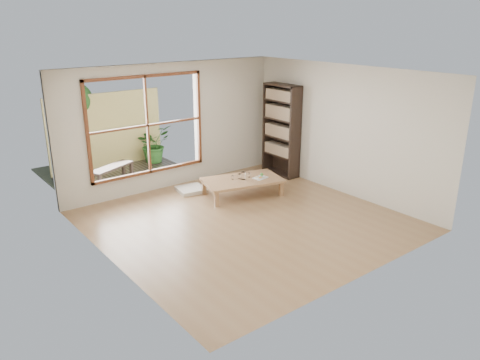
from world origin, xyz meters
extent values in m
plane|color=#937049|center=(0.00, 0.00, 0.00)|extent=(5.00, 5.00, 0.00)
cube|color=#A87B51|center=(0.76, 1.05, 0.32)|extent=(1.73, 1.25, 0.05)
cube|color=#A87B51|center=(-0.02, 0.88, 0.15)|extent=(0.10, 0.10, 0.29)
cube|color=#A87B51|center=(0.17, 1.58, 0.15)|extent=(0.10, 0.10, 0.29)
cube|color=#A87B51|center=(1.34, 0.52, 0.15)|extent=(0.10, 0.10, 0.29)
cube|color=#A87B51|center=(1.53, 1.22, 0.15)|extent=(0.10, 0.10, 0.29)
cube|color=beige|center=(0.04, 1.89, 0.04)|extent=(0.62, 0.62, 0.08)
cube|color=black|center=(2.31, 1.60, 1.03)|extent=(0.33, 0.93, 2.07)
cylinder|color=silver|center=(0.76, 1.02, 0.42)|extent=(0.09, 0.09, 0.16)
cylinder|color=silver|center=(0.95, 1.07, 0.38)|extent=(0.06, 0.06, 0.09)
cylinder|color=silver|center=(0.73, 1.11, 0.39)|extent=(0.08, 0.08, 0.10)
cylinder|color=silver|center=(0.59, 1.17, 0.38)|extent=(0.06, 0.06, 0.08)
cube|color=white|center=(1.09, 0.88, 0.35)|extent=(0.30, 0.23, 0.02)
sphere|color=#37712D|center=(1.16, 0.92, 0.39)|extent=(0.07, 0.07, 0.07)
cube|color=#C27B2D|center=(1.06, 0.84, 0.37)|extent=(0.05, 0.05, 0.03)
cube|color=beige|center=(1.02, 0.91, 0.37)|extent=(0.07, 0.06, 0.02)
cylinder|color=silver|center=(1.12, 0.82, 0.37)|extent=(0.16, 0.03, 0.01)
cube|color=#3A332A|center=(-0.60, 3.56, 0.00)|extent=(2.80, 2.00, 0.05)
cube|color=black|center=(-1.02, 3.43, 0.35)|extent=(1.12, 0.74, 0.05)
cube|color=black|center=(-1.42, 3.12, 0.17)|extent=(0.08, 0.08, 0.30)
cube|color=black|center=(-1.52, 3.33, 0.17)|extent=(0.08, 0.08, 0.30)
cube|color=black|center=(-0.51, 3.53, 0.17)|extent=(0.08, 0.08, 0.30)
cube|color=black|center=(-0.61, 3.75, 0.17)|extent=(0.08, 0.08, 0.30)
cube|color=#D4C56C|center=(-0.60, 4.56, 0.90)|extent=(2.80, 0.06, 1.80)
imported|color=#2F6023|center=(0.44, 4.21, 0.48)|extent=(0.98, 0.91, 0.91)
imported|color=#2F6023|center=(-1.62, 4.29, 0.45)|extent=(0.54, 0.48, 0.85)
cylinder|color=#4C3D2D|center=(-1.30, 4.86, 0.80)|extent=(0.14, 0.14, 1.60)
sphere|color=#2F6023|center=(-1.18, 4.86, 1.65)|extent=(0.84, 0.84, 0.84)
sphere|color=#2F6023|center=(-1.45, 4.94, 1.45)|extent=(0.70, 0.70, 0.70)
sphere|color=#2F6023|center=(-1.27, 4.76, 1.90)|extent=(0.64, 0.64, 0.64)
camera|label=1|loc=(-4.81, -5.98, 3.42)|focal=35.00mm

